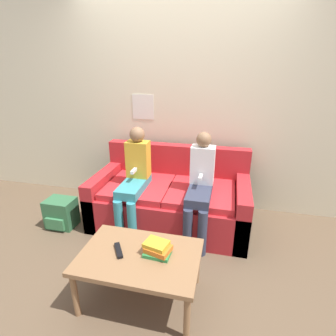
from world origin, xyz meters
TOP-DOWN VIEW (x-y plane):
  - ground_plane at (0.00, 0.00)m, footprint 10.00×10.00m
  - wall_back at (-0.00, 1.11)m, footprint 8.00×0.06m
  - couch at (0.00, 0.57)m, footprint 1.70×0.90m
  - coffee_table at (0.02, -0.57)m, footprint 0.88×0.59m
  - person_left at (-0.35, 0.36)m, footprint 0.24×0.60m
  - person_right at (0.35, 0.36)m, footprint 0.24×0.60m
  - tv_remote at (-0.14, -0.57)m, footprint 0.13×0.16m
  - book_stack at (0.15, -0.53)m, footprint 0.22×0.18m
  - backpack at (-1.17, 0.17)m, footprint 0.31×0.27m

SIDE VIEW (x-z plane):
  - ground_plane at x=0.00m, z-range 0.00..0.00m
  - backpack at x=-1.17m, z-range 0.00..0.32m
  - couch at x=0.00m, z-range -0.14..0.69m
  - coffee_table at x=0.02m, z-range 0.16..0.57m
  - tv_remote at x=-0.14m, z-range 0.41..0.43m
  - book_stack at x=0.15m, z-range 0.41..0.51m
  - person_right at x=0.35m, z-range 0.05..1.15m
  - person_left at x=-0.35m, z-range 0.06..1.17m
  - wall_back at x=0.00m, z-range 0.00..2.60m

